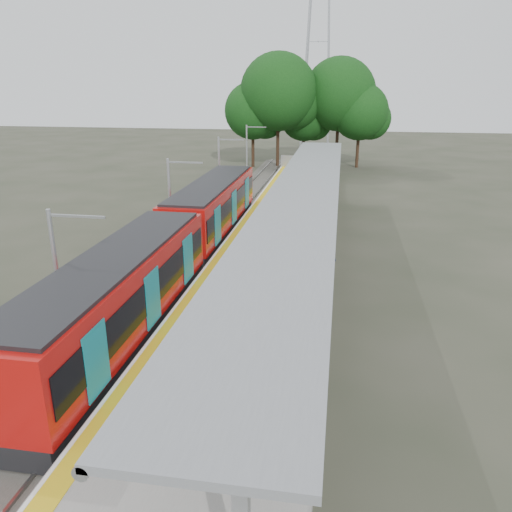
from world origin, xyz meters
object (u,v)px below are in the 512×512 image
at_px(bench_mid, 323,253).
at_px(bench_far, 323,189).
at_px(info_pillar_far, 284,242).
at_px(train, 178,240).
at_px(litter_bin, 260,319).
at_px(bench_near, 303,410).
at_px(info_pillar_near, 306,269).

xyz_separation_m(bench_mid, bench_far, (-0.62, 15.90, -0.09)).
height_order(bench_far, info_pillar_far, info_pillar_far).
distance_m(train, bench_mid, 7.13).
relative_size(bench_mid, litter_bin, 1.80).
bearing_deg(bench_near, info_pillar_far, 97.24).
height_order(train, bench_near, train).
bearing_deg(bench_mid, litter_bin, -125.13).
height_order(train, info_pillar_far, train).
bearing_deg(bench_mid, info_pillar_far, 135.08).
bearing_deg(litter_bin, bench_far, 86.89).
distance_m(bench_far, litter_bin, 23.25).
distance_m(train, info_pillar_near, 6.97).
distance_m(train, bench_far, 17.66).
distance_m(info_pillar_far, litter_bin, 8.23).
relative_size(bench_far, litter_bin, 1.54).
distance_m(bench_mid, litter_bin, 7.56).
height_order(bench_near, bench_mid, bench_mid).
height_order(info_pillar_near, litter_bin, info_pillar_near).
xyz_separation_m(bench_near, litter_bin, (-1.90, 4.98, -0.01)).
distance_m(bench_near, bench_mid, 12.30).
height_order(train, litter_bin, train).
height_order(bench_mid, info_pillar_near, info_pillar_near).
height_order(bench_near, info_pillar_near, info_pillar_near).
bearing_deg(info_pillar_far, train, 176.54).
distance_m(bench_mid, bench_far, 15.91).
bearing_deg(info_pillar_far, litter_bin, -108.23).
relative_size(bench_far, info_pillar_far, 0.86).
height_order(bench_far, litter_bin, bench_far).
distance_m(info_pillar_near, litter_bin, 4.53).
relative_size(bench_far, info_pillar_near, 0.76).
relative_size(bench_mid, bench_far, 1.17).
relative_size(train, bench_near, 20.01).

